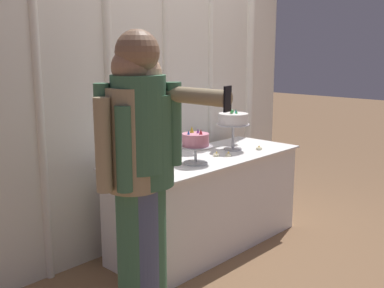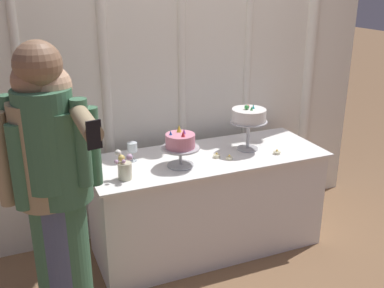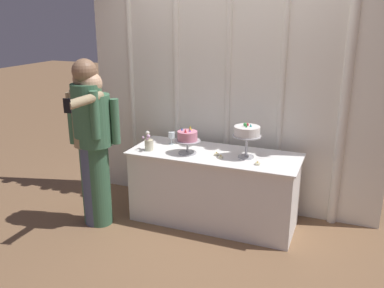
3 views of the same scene
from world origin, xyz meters
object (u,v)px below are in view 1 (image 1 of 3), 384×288
(tealight_near_left, at_px, (228,155))
(guest_man_dark_suit, at_px, (144,183))
(cake_display_nearleft, at_px, (195,142))
(guest_girl_blue_dress, at_px, (135,178))
(guest_man_pink_jacket, at_px, (140,168))
(tealight_near_right, at_px, (259,149))
(cake_display_nearright, at_px, (233,121))
(cake_table, at_px, (207,201))
(wine_glass, at_px, (148,153))
(flower_vase, at_px, (161,164))
(tealight_far_left, at_px, (217,155))

(tealight_near_left, xyz_separation_m, guest_man_dark_suit, (-1.18, -0.34, 0.09))
(tealight_near_left, bearing_deg, cake_display_nearleft, 175.62)
(guest_girl_blue_dress, distance_m, guest_man_pink_jacket, 0.06)
(tealight_near_right, relative_size, guest_girl_blue_dress, 0.03)
(cake_display_nearright, relative_size, tealight_near_left, 7.60)
(tealight_near_right, bearing_deg, cake_table, 160.84)
(cake_display_nearright, height_order, guest_girl_blue_dress, guest_girl_blue_dress)
(guest_man_dark_suit, bearing_deg, cake_display_nearright, 18.60)
(cake_table, xyz_separation_m, wine_glass, (-0.52, 0.12, 0.47))
(flower_vase, distance_m, tealight_far_left, 0.70)
(tealight_far_left, distance_m, tealight_near_left, 0.09)
(wine_glass, relative_size, flower_vase, 0.69)
(tealight_far_left, bearing_deg, guest_man_dark_suit, -159.71)
(flower_vase, height_order, guest_man_pink_jacket, guest_man_pink_jacket)
(cake_display_nearright, relative_size, guest_man_dark_suit, 0.22)
(guest_man_pink_jacket, bearing_deg, cake_display_nearright, 18.76)
(tealight_far_left, bearing_deg, flower_vase, -171.92)
(tealight_far_left, bearing_deg, tealight_near_right, -13.80)
(cake_display_nearright, distance_m, guest_man_pink_jacket, 1.52)
(tealight_near_left, distance_m, guest_girl_blue_dress, 1.31)
(cake_table, relative_size, flower_vase, 8.87)
(tealight_near_right, bearing_deg, wine_glass, 164.26)
(cake_display_nearright, distance_m, tealight_near_left, 0.34)
(cake_table, height_order, flower_vase, flower_vase)
(flower_vase, relative_size, tealight_far_left, 3.86)
(flower_vase, bearing_deg, guest_man_dark_suit, -143.37)
(tealight_near_left, bearing_deg, guest_girl_blue_dress, -164.24)
(guest_man_dark_suit, xyz_separation_m, guest_girl_blue_dress, (-0.08, -0.01, 0.05))
(cake_display_nearleft, bearing_deg, guest_man_pink_jacket, -155.72)
(wine_glass, distance_m, tealight_far_left, 0.59)
(cake_table, bearing_deg, tealight_far_left, -54.20)
(wine_glass, height_order, flower_vase, flower_vase)
(flower_vase, height_order, tealight_near_right, flower_vase)
(guest_girl_blue_dress, bearing_deg, flower_vase, 32.91)
(cake_table, height_order, cake_display_nearright, cake_display_nearright)
(tealight_far_left, xyz_separation_m, guest_man_pink_jacket, (-1.16, -0.43, 0.19))
(tealight_far_left, height_order, tealight_near_right, tealight_far_left)
(guest_girl_blue_dress, bearing_deg, guest_man_dark_suit, 7.46)
(wine_glass, distance_m, tealight_near_left, 0.68)
(wine_glass, height_order, tealight_near_right, wine_glass)
(cake_display_nearleft, height_order, cake_display_nearright, cake_display_nearright)
(tealight_far_left, xyz_separation_m, tealight_near_right, (0.43, -0.11, -0.00))
(cake_table, bearing_deg, wine_glass, 167.48)
(flower_vase, bearing_deg, guest_girl_blue_dress, -147.09)
(cake_table, height_order, cake_display_nearleft, cake_display_nearleft)
(cake_display_nearleft, bearing_deg, guest_girl_blue_dress, -157.02)
(cake_display_nearright, distance_m, flower_vase, 1.00)
(flower_vase, bearing_deg, tealight_far_left, 8.08)
(cake_table, height_order, guest_girl_blue_dress, guest_girl_blue_dress)
(tealight_near_left, bearing_deg, flower_vase, -177.65)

